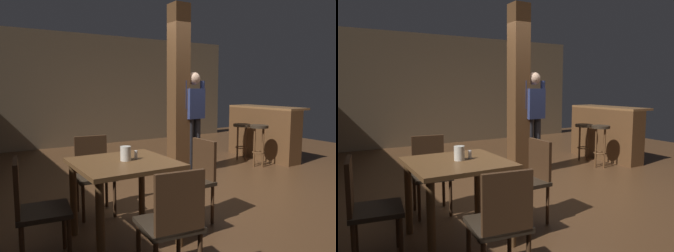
% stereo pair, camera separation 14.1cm
% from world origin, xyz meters
% --- Properties ---
extents(ground_plane, '(10.80, 10.80, 0.00)m').
position_xyz_m(ground_plane, '(0.00, 0.00, 0.00)').
color(ground_plane, '#4C301C').
extents(wall_back, '(8.00, 0.10, 2.80)m').
position_xyz_m(wall_back, '(0.00, 4.50, 1.40)').
color(wall_back, '#756047').
rests_on(wall_back, ground_plane).
extents(pillar, '(0.28, 0.28, 2.80)m').
position_xyz_m(pillar, '(0.08, 0.83, 1.40)').
color(pillar, brown).
rests_on(pillar, ground_plane).
extents(dining_table, '(0.90, 0.90, 0.78)m').
position_xyz_m(dining_table, '(-1.69, -0.90, 0.64)').
color(dining_table, brown).
rests_on(dining_table, ground_plane).
extents(chair_south, '(0.47, 0.47, 0.89)m').
position_xyz_m(chair_south, '(-1.69, -1.76, 0.51)').
color(chair_south, '#2D2319').
rests_on(chair_south, ground_plane).
extents(chair_west, '(0.47, 0.47, 0.89)m').
position_xyz_m(chair_west, '(-2.50, -0.92, 0.51)').
color(chair_west, '#2D2319').
rests_on(chair_west, ground_plane).
extents(chair_north, '(0.46, 0.46, 0.89)m').
position_xyz_m(chair_north, '(-1.70, -0.06, 0.51)').
color(chair_north, '#2D2319').
rests_on(chair_north, ground_plane).
extents(chair_east, '(0.42, 0.42, 0.89)m').
position_xyz_m(chair_east, '(-0.83, -0.88, 0.51)').
color(chair_east, '#2D2319').
rests_on(chair_east, ground_plane).
extents(napkin_cup, '(0.10, 0.10, 0.14)m').
position_xyz_m(napkin_cup, '(-1.66, -0.88, 0.85)').
color(napkin_cup, silver).
rests_on(napkin_cup, dining_table).
extents(salt_shaker, '(0.03, 0.03, 0.08)m').
position_xyz_m(salt_shaker, '(-1.55, -0.87, 0.82)').
color(salt_shaker, silver).
rests_on(salt_shaker, dining_table).
extents(standing_person, '(0.47, 0.23, 1.72)m').
position_xyz_m(standing_person, '(0.33, 0.75, 1.00)').
color(standing_person, navy).
rests_on(standing_person, ground_plane).
extents(bar_counter, '(0.56, 1.64, 1.08)m').
position_xyz_m(bar_counter, '(2.30, 1.01, 0.55)').
color(bar_counter, brown).
rests_on(bar_counter, ground_plane).
extents(bar_stool_near, '(0.33, 0.33, 0.77)m').
position_xyz_m(bar_stool_near, '(1.68, 0.54, 0.57)').
color(bar_stool_near, '#2D2319').
rests_on(bar_stool_near, ground_plane).
extents(bar_stool_mid, '(0.35, 0.35, 0.73)m').
position_xyz_m(bar_stool_mid, '(1.84, 1.15, 0.55)').
color(bar_stool_mid, '#2D2319').
rests_on(bar_stool_mid, ground_plane).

